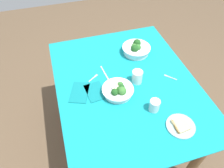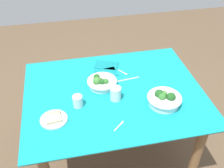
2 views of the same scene
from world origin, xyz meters
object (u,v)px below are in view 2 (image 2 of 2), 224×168
broccoli_bowl_near (101,82)px  table_knife_left (127,79)px  fork_by_far_bowl (119,126)px  napkin_folded_upper (107,65)px  broccoli_bowl_far (164,99)px  bread_side_plate (54,119)px  fork_by_near_bowl (123,72)px  water_glass_center (78,101)px  napkin_folded_lower (106,73)px  water_glass_side (116,94)px

broccoli_bowl_near → table_knife_left: 0.22m
fork_by_far_bowl → napkin_folded_upper: (-0.05, -0.69, 0.00)m
broccoli_bowl_far → fork_by_far_bowl: bearing=21.9°
bread_side_plate → fork_by_near_bowl: (-0.57, -0.42, -0.01)m
water_glass_center → table_knife_left: size_ratio=0.43×
fork_by_far_bowl → napkin_folded_lower: (-0.02, -0.58, 0.00)m
fork_by_near_bowl → napkin_folded_lower: bearing=-132.6°
table_knife_left → bread_side_plate: bearing=-156.9°
napkin_folded_lower → table_knife_left: bearing=142.2°
fork_by_far_bowl → napkin_folded_upper: 0.69m
fork_by_far_bowl → table_knife_left: (-0.17, -0.46, -0.00)m
bread_side_plate → table_knife_left: (-0.58, -0.33, -0.01)m
water_glass_center → fork_by_far_bowl: (-0.24, 0.24, -0.04)m
bread_side_plate → water_glass_side: (-0.44, -0.12, 0.04)m
bread_side_plate → napkin_folded_lower: bearing=-134.4°
bread_side_plate → table_knife_left: 0.67m
broccoli_bowl_near → bread_side_plate: size_ratio=1.24×
fork_by_far_bowl → napkin_folded_lower: 0.58m
napkin_folded_lower → broccoli_bowl_far: bearing=127.0°
table_knife_left → napkin_folded_lower: size_ratio=1.14×
broccoli_bowl_far → water_glass_center: broccoli_bowl_far is taller
napkin_folded_lower → bread_side_plate: bearing=45.6°
fork_by_near_bowl → table_knife_left: 0.10m
broccoli_bowl_far → napkin_folded_upper: bearing=-60.9°
water_glass_side → broccoli_bowl_far: bearing=159.9°
water_glass_side → napkin_folded_upper: water_glass_side is taller
water_glass_side → fork_by_far_bowl: 0.27m
water_glass_center → napkin_folded_upper: 0.53m
broccoli_bowl_far → broccoli_bowl_near: broccoli_bowl_far is taller
napkin_folded_upper → broccoli_bowl_near: bearing=71.2°
water_glass_side → napkin_folded_upper: (-0.02, -0.43, -0.05)m
water_glass_center → napkin_folded_upper: water_glass_center is taller
broccoli_bowl_far → napkin_folded_lower: (0.33, -0.44, -0.04)m
broccoli_bowl_far → napkin_folded_lower: 0.55m
broccoli_bowl_near → water_glass_center: (0.20, 0.19, 0.01)m
broccoli_bowl_far → broccoli_bowl_near: (0.39, -0.29, -0.01)m
bread_side_plate → napkin_folded_lower: bread_side_plate is taller
water_glass_center → fork_by_far_bowl: water_glass_center is taller
water_glass_center → water_glass_side: (-0.27, -0.02, 0.01)m
broccoli_bowl_near → napkin_folded_lower: size_ratio=1.29×
bread_side_plate → fork_by_far_bowl: bearing=161.4°
water_glass_side → table_knife_left: bearing=-124.5°
broccoli_bowl_far → water_glass_center: (0.59, -0.10, 0.00)m
broccoli_bowl_near → bread_side_plate: bearing=38.2°
water_glass_side → fork_by_far_bowl: size_ratio=1.25×
broccoli_bowl_near → napkin_folded_lower: 0.17m
napkin_folded_upper → water_glass_side: bearing=87.9°
bread_side_plate → fork_by_near_bowl: 0.71m
napkin_folded_upper → napkin_folded_lower: 0.11m
water_glass_center → water_glass_side: size_ratio=0.85×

